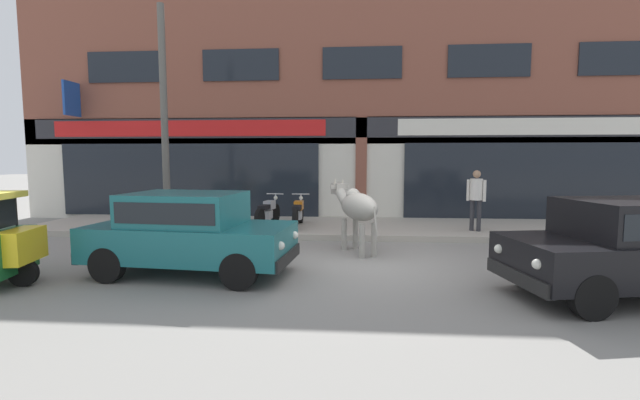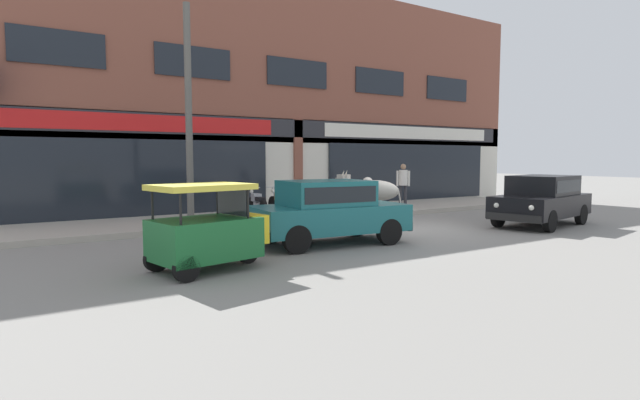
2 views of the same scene
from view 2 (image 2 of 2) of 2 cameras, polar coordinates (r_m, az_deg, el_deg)
The scene contains 11 objects.
ground_plane at distance 14.20m, azimuth 9.03°, elevation -3.20°, with size 90.00×90.00×0.00m, color gray.
sidewalk at distance 17.27m, azimuth 0.32°, elevation -1.46°, with size 19.00×3.42×0.15m, color #A8A093.
shop_building at distance 18.95m, azimuth -3.01°, elevation 10.99°, with size 23.00×1.40×8.45m.
cow at distance 14.71m, azimuth 6.09°, elevation 1.05°, with size 1.21×1.97×1.61m.
car_0 at distance 15.85m, azimuth 24.01°, elevation 0.23°, with size 3.80×2.23×1.46m.
car_1 at distance 11.34m, azimuth 0.91°, elevation -1.01°, with size 3.72×1.93×1.46m.
auto_rickshaw at distance 8.95m, azimuth -12.62°, elevation -3.69°, with size 2.10×1.46×1.52m.
motorcycle_0 at distance 15.61m, azimuth -7.15°, elevation -0.46°, with size 0.60×1.80×0.88m.
motorcycle_1 at distance 15.98m, azimuth -4.32°, elevation -0.31°, with size 0.52×1.81×0.88m.
pedestrian at distance 18.38m, azimuth 9.48°, elevation 2.17°, with size 0.44×0.32×1.60m.
utility_pole at distance 13.68m, azimuth -14.77°, elevation 9.23°, with size 0.18×0.18×5.80m, color #595651.
Camera 2 is at (-9.42, -10.44, 1.96)m, focal length 28.00 mm.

